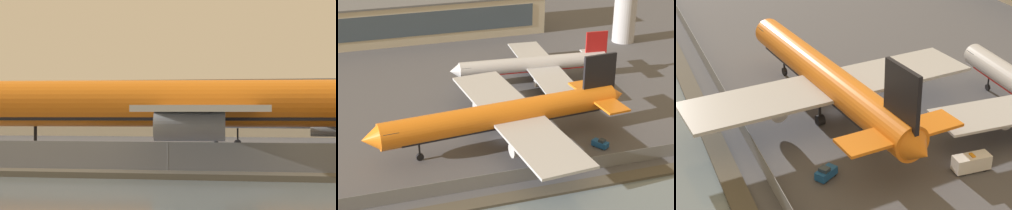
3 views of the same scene
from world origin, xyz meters
TOP-DOWN VIEW (x-y plane):
  - ground_plane at (0.00, 0.00)m, footprint 500.00×500.00m
  - shoreline_seawall at (0.00, -20.50)m, footprint 320.00×3.00m
  - perimeter_fence at (0.00, -16.00)m, footprint 280.00×0.10m
  - cargo_jet_orange at (0.24, -1.39)m, footprint 55.36×47.72m
  - passenger_jet_silver at (16.94, 27.22)m, footprint 42.44×36.52m
  - terminal_building at (-18.21, 74.86)m, footprint 104.50×20.39m

SIDE VIEW (x-z plane):
  - ground_plane at x=0.00m, z-range 0.00..0.00m
  - shoreline_seawall at x=0.00m, z-range 0.00..0.50m
  - perimeter_fence at x=0.00m, z-range 0.00..2.76m
  - passenger_jet_silver at x=16.94m, z-range -1.44..10.75m
  - terminal_building at x=-18.21m, z-range 0.01..12.26m
  - cargo_jet_orange at x=0.24m, z-range -1.91..14.23m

